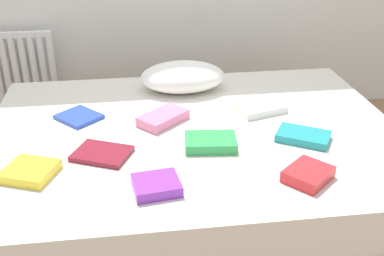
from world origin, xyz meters
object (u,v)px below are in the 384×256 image
textbook_red (308,174)px  textbook_yellow (30,171)px  bed (193,174)px  textbook_purple (156,185)px  textbook_green (211,142)px  textbook_maroon (102,154)px  textbook_blue (79,117)px  textbook_white (259,107)px  textbook_pink (163,118)px  radiator (16,71)px  pillow (183,77)px  textbook_teal (303,136)px

textbook_red → textbook_yellow: 1.10m
textbook_red → bed: bearing=87.0°
textbook_purple → textbook_green: bearing=41.7°
textbook_maroon → textbook_red: 0.86m
textbook_yellow → textbook_blue: 0.53m
textbook_blue → textbook_purple: 0.75m
bed → textbook_white: 0.48m
textbook_red → textbook_purple: (-0.59, 0.01, -0.00)m
textbook_pink → textbook_blue: bearing=124.5°
bed → radiator: bearing=131.5°
pillow → textbook_red: bearing=-69.1°
bed → pillow: (0.01, 0.49, 0.33)m
radiator → textbook_teal: 2.07m
textbook_maroon → textbook_pink: bearing=69.7°
textbook_blue → textbook_purple: size_ratio=1.11×
bed → textbook_maroon: textbook_maroon is taller
textbook_white → textbook_pink: bearing=171.8°
textbook_yellow → textbook_maroon: bearing=44.6°
radiator → textbook_green: bearing=-51.2°
textbook_purple → textbook_pink: (0.07, 0.58, 0.00)m
textbook_maroon → textbook_purple: 0.36m
textbook_maroon → textbook_blue: bearing=132.6°
textbook_white → textbook_purple: textbook_purple is taller
bed → radiator: (-1.06, 1.20, 0.16)m
textbook_red → textbook_white: textbook_red is taller
radiator → textbook_purple: bearing=-63.2°
textbook_white → textbook_red: bearing=-104.6°
textbook_yellow → textbook_purple: (0.49, -0.17, 0.00)m
textbook_teal → textbook_white: 0.36m
textbook_red → textbook_maroon: bearing=118.9°
textbook_green → textbook_teal: bearing=6.8°
pillow → textbook_maroon: pillow is taller
textbook_teal → textbook_blue: 1.09m
textbook_red → textbook_pink: same height
pillow → textbook_white: pillow is taller
radiator → textbook_green: radiator is taller
textbook_green → textbook_blue: size_ratio=1.16×
textbook_white → textbook_green: bearing=-148.7°
radiator → textbook_pink: radiator is taller
bed → textbook_purple: (-0.21, -0.48, 0.27)m
textbook_white → textbook_yellow: bearing=-172.2°
textbook_red → textbook_pink: 0.78m
textbook_maroon → textbook_pink: size_ratio=0.95×
textbook_maroon → textbook_green: size_ratio=1.02×
radiator → textbook_green: 1.78m
textbook_white → textbook_pink: size_ratio=0.99×
textbook_blue → textbook_purple: (0.34, -0.67, 0.01)m
textbook_teal → textbook_white: bearing=139.9°
textbook_maroon → textbook_red: size_ratio=1.29×
textbook_maroon → textbook_purple: bearing=-29.0°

